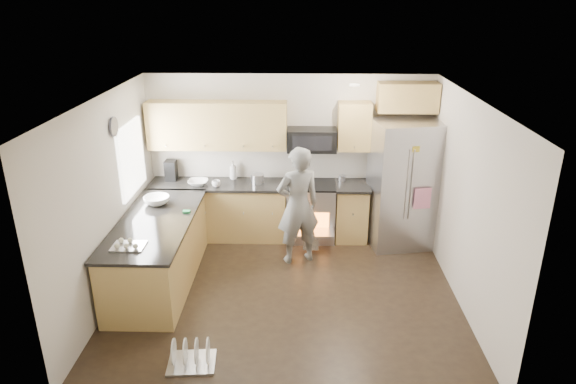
{
  "coord_description": "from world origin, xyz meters",
  "views": [
    {
      "loc": [
        0.19,
        -5.91,
        3.76
      ],
      "look_at": [
        0.02,
        0.5,
        1.25
      ],
      "focal_mm": 32.0,
      "sensor_mm": 36.0,
      "label": 1
    }
  ],
  "objects_px": {
    "stove_range": "(311,199)",
    "dish_rack": "(191,358)",
    "person": "(298,206)",
    "refrigerator": "(404,184)"
  },
  "relations": [
    {
      "from": "stove_range",
      "to": "dish_rack",
      "type": "xyz_separation_m",
      "value": [
        -1.32,
        -3.14,
        -0.59
      ]
    },
    {
      "from": "refrigerator",
      "to": "dish_rack",
      "type": "height_order",
      "value": "refrigerator"
    },
    {
      "from": "stove_range",
      "to": "person",
      "type": "distance_m",
      "value": 0.84
    },
    {
      "from": "stove_range",
      "to": "dish_rack",
      "type": "bearing_deg",
      "value": -112.9
    },
    {
      "from": "stove_range",
      "to": "dish_rack",
      "type": "distance_m",
      "value": 3.46
    },
    {
      "from": "refrigerator",
      "to": "dish_rack",
      "type": "distance_m",
      "value": 4.15
    },
    {
      "from": "person",
      "to": "dish_rack",
      "type": "relative_size",
      "value": 3.29
    },
    {
      "from": "person",
      "to": "dish_rack",
      "type": "height_order",
      "value": "person"
    },
    {
      "from": "person",
      "to": "dish_rack",
      "type": "distance_m",
      "value": 2.72
    },
    {
      "from": "dish_rack",
      "to": "person",
      "type": "bearing_deg",
      "value": 64.43
    }
  ]
}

